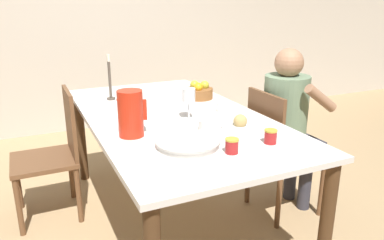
{
  "coord_description": "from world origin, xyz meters",
  "views": [
    {
      "loc": [
        -0.84,
        -2.11,
        1.46
      ],
      "look_at": [
        0.0,
        -0.29,
        0.82
      ],
      "focal_mm": 35.0,
      "sensor_mm": 36.0,
      "label": 1
    }
  ],
  "objects_px": {
    "person_seated": "(289,118)",
    "teacup_across": "(223,109)",
    "teacup_near_person": "(205,126)",
    "candlestick_tall": "(110,82)",
    "jam_jar_red": "(232,145)",
    "chair_person_side": "(278,150)",
    "wine_glass_water": "(189,97)",
    "red_pitcher": "(131,113)",
    "serving_tray": "(188,143)",
    "fruit_bowl": "(199,92)",
    "jam_jar_amber": "(271,136)",
    "chair_opposite": "(54,152)",
    "bread_plate": "(240,124)"
  },
  "relations": [
    {
      "from": "wine_glass_water",
      "to": "bread_plate",
      "type": "height_order",
      "value": "wine_glass_water"
    },
    {
      "from": "fruit_bowl",
      "to": "jam_jar_amber",
      "type": "bearing_deg",
      "value": -93.94
    },
    {
      "from": "wine_glass_water",
      "to": "serving_tray",
      "type": "xyz_separation_m",
      "value": [
        -0.18,
        -0.4,
        -0.13
      ]
    },
    {
      "from": "red_pitcher",
      "to": "jam_jar_amber",
      "type": "bearing_deg",
      "value": -33.33
    },
    {
      "from": "teacup_near_person",
      "to": "wine_glass_water",
      "type": "bearing_deg",
      "value": 88.83
    },
    {
      "from": "person_seated",
      "to": "teacup_across",
      "type": "bearing_deg",
      "value": -99.03
    },
    {
      "from": "chair_opposite",
      "to": "fruit_bowl",
      "type": "height_order",
      "value": "fruit_bowl"
    },
    {
      "from": "chair_opposite",
      "to": "candlestick_tall",
      "type": "height_order",
      "value": "candlestick_tall"
    },
    {
      "from": "person_seated",
      "to": "candlestick_tall",
      "type": "height_order",
      "value": "person_seated"
    },
    {
      "from": "person_seated",
      "to": "fruit_bowl",
      "type": "height_order",
      "value": "person_seated"
    },
    {
      "from": "red_pitcher",
      "to": "chair_opposite",
      "type": "bearing_deg",
      "value": 117.03
    },
    {
      "from": "person_seated",
      "to": "jam_jar_red",
      "type": "height_order",
      "value": "person_seated"
    },
    {
      "from": "jam_jar_amber",
      "to": "jam_jar_red",
      "type": "height_order",
      "value": "same"
    },
    {
      "from": "person_seated",
      "to": "red_pitcher",
      "type": "bearing_deg",
      "value": -84.93
    },
    {
      "from": "red_pitcher",
      "to": "jam_jar_red",
      "type": "xyz_separation_m",
      "value": [
        0.37,
        -0.43,
        -0.09
      ]
    },
    {
      "from": "jam_jar_amber",
      "to": "teacup_near_person",
      "type": "bearing_deg",
      "value": 125.36
    },
    {
      "from": "teacup_across",
      "to": "bread_plate",
      "type": "relative_size",
      "value": 0.56
    },
    {
      "from": "candlestick_tall",
      "to": "red_pitcher",
      "type": "bearing_deg",
      "value": -95.4
    },
    {
      "from": "teacup_across",
      "to": "serving_tray",
      "type": "relative_size",
      "value": 0.38
    },
    {
      "from": "bread_plate",
      "to": "jam_jar_red",
      "type": "distance_m",
      "value": 0.39
    },
    {
      "from": "teacup_across",
      "to": "jam_jar_amber",
      "type": "relative_size",
      "value": 1.71
    },
    {
      "from": "teacup_across",
      "to": "bread_plate",
      "type": "distance_m",
      "value": 0.3
    },
    {
      "from": "chair_opposite",
      "to": "wine_glass_water",
      "type": "bearing_deg",
      "value": -126.95
    },
    {
      "from": "red_pitcher",
      "to": "serving_tray",
      "type": "bearing_deg",
      "value": -51.08
    },
    {
      "from": "fruit_bowl",
      "to": "candlestick_tall",
      "type": "bearing_deg",
      "value": 158.22
    },
    {
      "from": "red_pitcher",
      "to": "bread_plate",
      "type": "height_order",
      "value": "red_pitcher"
    },
    {
      "from": "candlestick_tall",
      "to": "chair_person_side",
      "type": "bearing_deg",
      "value": -36.86
    },
    {
      "from": "chair_opposite",
      "to": "person_seated",
      "type": "height_order",
      "value": "person_seated"
    },
    {
      "from": "jam_jar_red",
      "to": "teacup_across",
      "type": "bearing_deg",
      "value": 64.47
    },
    {
      "from": "serving_tray",
      "to": "jam_jar_red",
      "type": "bearing_deg",
      "value": -47.23
    },
    {
      "from": "serving_tray",
      "to": "fruit_bowl",
      "type": "relative_size",
      "value": 1.58
    },
    {
      "from": "chair_opposite",
      "to": "person_seated",
      "type": "distance_m",
      "value": 1.63
    },
    {
      "from": "serving_tray",
      "to": "bread_plate",
      "type": "bearing_deg",
      "value": 19.6
    },
    {
      "from": "person_seated",
      "to": "teacup_near_person",
      "type": "height_order",
      "value": "person_seated"
    },
    {
      "from": "jam_jar_red",
      "to": "fruit_bowl",
      "type": "xyz_separation_m",
      "value": [
        0.31,
        1.0,
        0.01
      ]
    },
    {
      "from": "bread_plate",
      "to": "jam_jar_amber",
      "type": "height_order",
      "value": "bread_plate"
    },
    {
      "from": "wine_glass_water",
      "to": "candlestick_tall",
      "type": "height_order",
      "value": "candlestick_tall"
    },
    {
      "from": "chair_person_side",
      "to": "chair_opposite",
      "type": "height_order",
      "value": "same"
    },
    {
      "from": "chair_person_side",
      "to": "red_pitcher",
      "type": "xyz_separation_m",
      "value": [
        -1.05,
        -0.08,
        0.42
      ]
    },
    {
      "from": "chair_person_side",
      "to": "wine_glass_water",
      "type": "height_order",
      "value": "wine_glass_water"
    },
    {
      "from": "teacup_near_person",
      "to": "red_pitcher",
      "type": "bearing_deg",
      "value": 166.4
    },
    {
      "from": "red_pitcher",
      "to": "serving_tray",
      "type": "xyz_separation_m",
      "value": [
        0.21,
        -0.26,
        -0.11
      ]
    },
    {
      "from": "red_pitcher",
      "to": "wine_glass_water",
      "type": "distance_m",
      "value": 0.42
    },
    {
      "from": "red_pitcher",
      "to": "teacup_near_person",
      "type": "bearing_deg",
      "value": -13.6
    },
    {
      "from": "person_seated",
      "to": "bread_plate",
      "type": "relative_size",
      "value": 5.26
    },
    {
      "from": "teacup_near_person",
      "to": "jam_jar_red",
      "type": "xyz_separation_m",
      "value": [
        -0.03,
        -0.33,
        0.01
      ]
    },
    {
      "from": "red_pitcher",
      "to": "wine_glass_water",
      "type": "xyz_separation_m",
      "value": [
        0.4,
        0.14,
        0.02
      ]
    },
    {
      "from": "chair_opposite",
      "to": "teacup_across",
      "type": "distance_m",
      "value": 1.19
    },
    {
      "from": "chair_person_side",
      "to": "chair_opposite",
      "type": "distance_m",
      "value": 1.54
    },
    {
      "from": "teacup_near_person",
      "to": "candlestick_tall",
      "type": "xyz_separation_m",
      "value": [
        -0.31,
        0.91,
        0.1
      ]
    }
  ]
}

